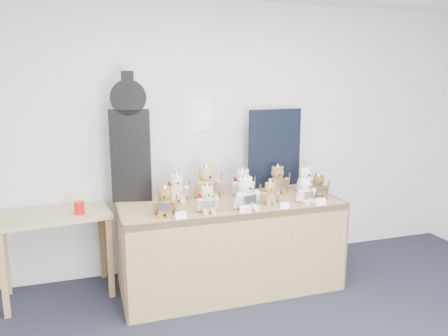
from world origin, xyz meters
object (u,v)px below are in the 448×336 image
object	(u,v)px
side_table	(55,227)
teddy_back_right	(278,180)
display_table	(232,222)
teddy_front_left	(207,200)
teddy_front_centre	(246,194)
teddy_front_far_right	(305,191)
teddy_back_centre_left	(207,183)
teddy_front_end	(318,187)
guitar_case	(130,139)
teddy_back_left	(177,188)
teddy_front_far_left	(165,202)
teddy_back_end	(305,180)
teddy_back_centre_right	(243,184)
teddy_front_right	(270,194)
red_cup	(79,208)

from	to	relation	value
side_table	teddy_back_right	size ratio (longest dim) A/B	3.31
display_table	teddy_back_right	distance (m)	0.68
teddy_front_left	teddy_front_centre	bearing A→B (deg)	-1.18
teddy_front_far_right	teddy_back_centre_left	bearing A→B (deg)	144.67
teddy_front_centre	teddy_front_end	bearing A→B (deg)	-1.48
guitar_case	teddy_back_left	bearing A→B (deg)	-10.06
teddy_back_right	teddy_front_far_left	bearing A→B (deg)	-155.63
side_table	teddy_front_left	size ratio (longest dim) A/B	3.73
teddy_back_end	teddy_front_far_left	bearing A→B (deg)	-177.76
guitar_case	teddy_front_far_left	size ratio (longest dim) A/B	4.31
teddy_back_centre_right	teddy_back_end	size ratio (longest dim) A/B	1.07
teddy_front_far_right	side_table	bearing A→B (deg)	158.78
teddy_front_far_left	teddy_front_right	xyz separation A→B (m)	(0.96, 0.04, -0.02)
side_table	teddy_back_centre_right	size ratio (longest dim) A/B	3.26
side_table	teddy_back_end	xyz separation A→B (m)	(2.37, -0.17, 0.30)
teddy_front_left	teddy_front_end	world-z (taller)	teddy_front_left
teddy_front_centre	teddy_back_end	distance (m)	0.88
teddy_front_right	teddy_front_end	xyz separation A→B (m)	(0.52, 0.05, 0.01)
side_table	teddy_back_right	distance (m)	2.12
teddy_back_centre_right	teddy_front_far_right	bearing A→B (deg)	-31.13
teddy_front_far_left	teddy_front_right	world-z (taller)	teddy_front_far_left
teddy_front_far_left	teddy_back_centre_right	size ratio (longest dim) A/B	0.90
teddy_front_left	teddy_back_end	xyz separation A→B (m)	(1.12, 0.38, 0.01)
guitar_case	teddy_front_left	bearing A→B (deg)	-34.17
teddy_front_far_left	teddy_back_right	xyz separation A→B (m)	(1.20, 0.40, 0.01)
red_cup	teddy_back_right	size ratio (longest dim) A/B	0.38
teddy_back_centre_right	teddy_back_right	distance (m)	0.39
display_table	teddy_back_left	bearing A→B (deg)	153.65
guitar_case	teddy_front_far_right	xyz separation A→B (m)	(1.49, -0.54, -0.47)
teddy_back_left	teddy_back_centre_left	world-z (taller)	teddy_back_centre_left
red_cup	teddy_front_left	world-z (taller)	teddy_front_left
teddy_front_far_left	teddy_back_centre_left	world-z (taller)	teddy_back_centre_left
guitar_case	teddy_back_left	xyz separation A→B (m)	(0.38, -0.15, -0.45)
teddy_front_right	teddy_front_far_left	bearing A→B (deg)	-166.93
display_table	teddy_back_centre_right	size ratio (longest dim) A/B	6.65
guitar_case	teddy_front_end	world-z (taller)	guitar_case
teddy_back_end	teddy_back_left	bearing A→B (deg)	167.49
teddy_front_far_left	teddy_front_centre	world-z (taller)	teddy_front_centre
teddy_front_far_right	teddy_back_centre_left	distance (m)	0.91
teddy_front_centre	teddy_back_left	distance (m)	0.67
teddy_front_centre	side_table	bearing A→B (deg)	148.65
teddy_front_far_right	teddy_back_end	xyz separation A→B (m)	(0.20, 0.36, 0.01)
teddy_front_centre	teddy_front_end	size ratio (longest dim) A/B	1.30
side_table	teddy_back_left	xyz separation A→B (m)	(1.07, -0.14, 0.31)
red_cup	teddy_back_right	xyz separation A→B (m)	(1.87, -0.03, 0.12)
red_cup	teddy_front_far_left	xyz separation A→B (m)	(0.68, -0.43, 0.11)
teddy_front_far_left	teddy_front_far_right	distance (m)	1.28
teddy_front_end	teddy_back_centre_left	distance (m)	1.05
teddy_front_end	teddy_back_centre_right	world-z (taller)	teddy_back_centre_right
teddy_front_right	teddy_front_end	size ratio (longest dim) A/B	0.91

